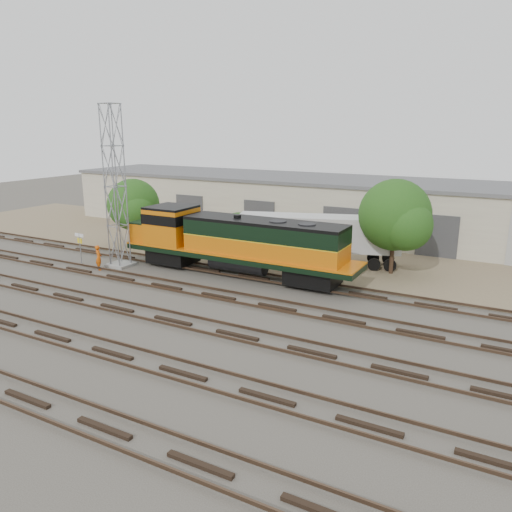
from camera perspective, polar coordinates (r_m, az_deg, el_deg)
The scene contains 12 objects.
ground at distance 29.57m, azimuth -5.89°, elevation -5.56°, with size 140.00×140.00×0.00m, color #47423A.
dirt_strip at distance 42.22m, azimuth 5.64°, elevation 0.66°, with size 80.00×16.00×0.02m, color #726047.
tracks at distance 27.29m, azimuth -9.47°, elevation -7.28°, with size 80.00×20.40×0.28m.
warehouse at distance 49.00m, azimuth 9.44°, elevation 5.64°, with size 58.40×10.40×5.30m.
locomotive at distance 34.54m, azimuth -2.56°, elevation 1.65°, with size 17.52×3.07×4.21m.
signal_tower at distance 37.68m, azimuth -15.76°, elevation 7.28°, with size 1.72×1.72×11.69m.
sign_post at distance 39.81m, azimuth -19.49°, elevation 1.48°, with size 0.98×0.14×2.39m.
worker at distance 37.90m, azimuth -17.54°, elevation -0.18°, with size 0.67×0.44×1.83m, color #D3530B.
semi_trailer at distance 37.60m, azimuth 7.56°, elevation 2.48°, with size 12.16×5.93×3.69m.
tree_west at distance 44.16m, azimuth -13.74°, elevation 5.52°, with size 4.67×4.45×5.82m.
tree_mid at distance 39.19m, azimuth -1.81°, elevation 2.01°, with size 4.04×3.84×3.84m.
tree_east at distance 35.60m, azimuth 15.89°, elevation 4.25°, with size 5.21×4.97×6.70m.
Camera 1 is at (15.84, -22.79, 10.20)m, focal length 35.00 mm.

